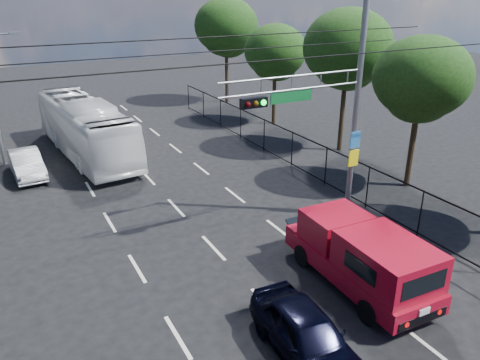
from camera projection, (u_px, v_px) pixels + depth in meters
lane_markings at (161, 192)px, 22.78m from camera, size 6.12×38.00×0.01m
signal_mast at (334, 98)px, 18.19m from camera, size 6.43×0.39×9.50m
utility_wires at (198, 51)px, 15.81m from camera, size 22.00×5.04×0.74m
fence_right at (312, 158)px, 24.21m from camera, size 0.06×34.03×2.00m
tree_right_b at (421, 85)px, 21.68m from camera, size 4.50×4.50×7.31m
tree_right_c at (347, 54)px, 26.58m from camera, size 5.10×5.10×8.29m
tree_right_d at (275, 56)px, 32.45m from camera, size 4.32×4.32×7.02m
tree_right_e at (226, 31)px, 38.65m from camera, size 5.28×5.28×8.58m
red_pickup at (361, 255)px, 15.20m from camera, size 2.36×5.99×2.20m
navy_hatchback at (307, 335)px, 12.36m from camera, size 1.92×4.28×1.43m
white_bus at (85, 128)px, 27.36m from camera, size 3.78×11.88×3.25m
white_van at (26, 164)px, 24.49m from camera, size 1.67×4.17×1.35m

